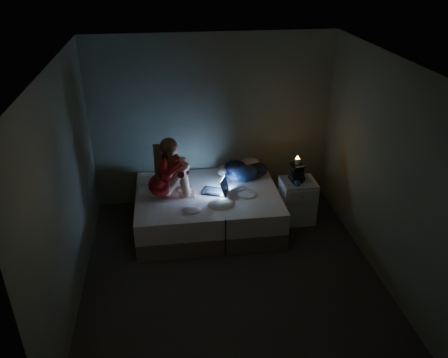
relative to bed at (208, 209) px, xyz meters
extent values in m
cube|color=black|center=(0.17, -1.10, -0.28)|extent=(3.60, 3.80, 0.02)
cube|color=silver|center=(0.17, -1.10, 2.34)|extent=(3.60, 3.80, 0.02)
cube|color=#51584B|center=(0.17, 0.81, 1.03)|extent=(3.60, 0.02, 2.60)
cube|color=#51584B|center=(0.17, -3.01, 1.03)|extent=(3.60, 0.02, 2.60)
cube|color=#51584B|center=(-1.64, -1.10, 1.03)|extent=(0.02, 3.80, 2.60)
cube|color=#51584B|center=(1.98, -1.10, 1.03)|extent=(0.02, 3.80, 2.60)
cube|color=white|center=(-0.74, 0.27, 0.34)|extent=(0.43, 0.31, 0.12)
cube|color=silver|center=(1.32, -0.02, 0.05)|extent=(0.49, 0.43, 0.65)
cylinder|color=beige|center=(1.28, 0.01, 0.69)|extent=(0.07, 0.07, 0.08)
cube|color=black|center=(1.25, -0.10, 0.38)|extent=(0.09, 0.15, 0.01)
sphere|color=navy|center=(1.26, -0.14, 0.41)|extent=(0.08, 0.08, 0.08)
camera|label=1|loc=(-0.50, -5.44, 3.35)|focal=35.66mm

